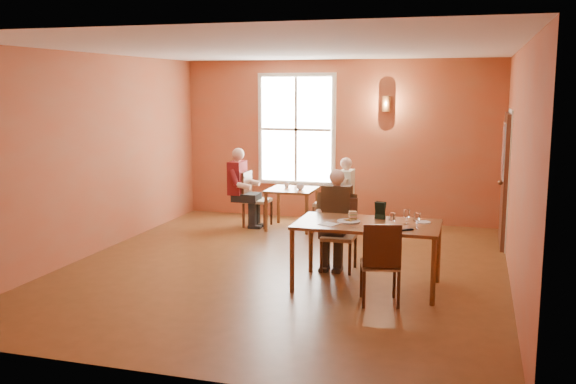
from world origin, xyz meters
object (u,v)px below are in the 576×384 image
(main_table, at_px, (367,255))
(diner_maroon, at_px, (256,189))
(chair_diner_main, at_px, (339,235))
(diner_white, at_px, (329,196))
(second_table, at_px, (292,209))
(chair_diner_white, at_px, (328,202))
(diner_main, at_px, (338,224))
(chair_diner_maroon, at_px, (257,199))
(chair_empty, at_px, (380,262))

(main_table, distance_m, diner_maroon, 3.93)
(chair_diner_main, xyz_separation_m, diner_white, (-0.67, 2.35, 0.13))
(second_table, bearing_deg, diner_maroon, 180.00)
(main_table, xyz_separation_m, chair_diner_white, (-1.20, 3.00, 0.09))
(main_table, bearing_deg, diner_main, 128.88)
(chair_diner_maroon, bearing_deg, diner_main, 39.99)
(chair_diner_main, height_order, chair_diner_white, chair_diner_white)
(main_table, distance_m, diner_white, 3.23)
(diner_maroon, bearing_deg, diner_main, 40.42)
(chair_empty, relative_size, diner_white, 0.78)
(diner_main, xyz_separation_m, diner_white, (-0.67, 2.38, -0.04))
(diner_white, bearing_deg, second_table, 90.00)
(diner_main, height_order, diner_maroon, diner_maroon)
(chair_diner_white, bearing_deg, diner_white, -90.00)
(second_table, bearing_deg, chair_diner_main, -60.18)
(diner_white, bearing_deg, diner_main, -164.33)
(chair_diner_main, bearing_deg, diner_white, -74.14)
(diner_main, distance_m, diner_maroon, 3.13)
(main_table, bearing_deg, chair_empty, -65.91)
(chair_diner_main, height_order, diner_maroon, diner_maroon)
(chair_diner_main, relative_size, diner_white, 0.79)
(chair_diner_main, distance_m, diner_white, 2.45)
(diner_main, xyz_separation_m, chair_empty, (0.74, -1.16, -0.17))
(chair_diner_main, height_order, chair_empty, chair_diner_main)
(main_table, xyz_separation_m, diner_main, (-0.50, 0.62, 0.25))
(second_table, bearing_deg, diner_main, -60.49)
(diner_main, height_order, diner_white, diner_main)
(diner_white, bearing_deg, main_table, -158.74)
(chair_empty, bearing_deg, chair_diner_main, 107.81)
(diner_main, relative_size, second_table, 1.63)
(main_table, distance_m, chair_diner_maroon, 3.91)
(main_table, bearing_deg, diner_maroon, 130.10)
(diner_main, xyz_separation_m, second_table, (-1.35, 2.38, -0.30))
(second_table, bearing_deg, chair_diner_maroon, 180.00)
(second_table, relative_size, diner_maroon, 0.59)
(diner_maroon, bearing_deg, chair_diner_main, 40.77)
(chair_diner_maroon, bearing_deg, main_table, 39.77)
(second_table, xyz_separation_m, diner_white, (0.68, 0.00, 0.27))
(chair_diner_main, bearing_deg, chair_diner_white, -73.47)
(second_table, xyz_separation_m, chair_diner_white, (0.65, 0.00, 0.15))
(diner_white, xyz_separation_m, chair_diner_maroon, (-1.33, 0.00, -0.13))
(main_table, distance_m, chair_empty, 0.60)
(chair_diner_white, distance_m, chair_diner_maroon, 1.30)
(main_table, xyz_separation_m, diner_maroon, (-2.53, 3.00, 0.27))
(chair_empty, xyz_separation_m, diner_white, (-1.41, 3.54, 0.14))
(diner_maroon, bearing_deg, second_table, 90.00)
(diner_main, bearing_deg, diner_maroon, -49.58)
(chair_diner_maroon, relative_size, diner_maroon, 0.72)
(chair_diner_main, xyz_separation_m, diner_main, (0.00, -0.03, 0.17))
(chair_diner_white, xyz_separation_m, diner_maroon, (-1.33, 0.00, 0.18))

